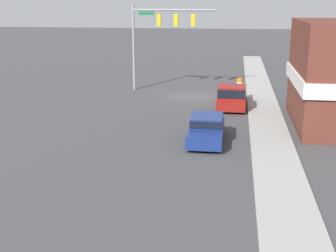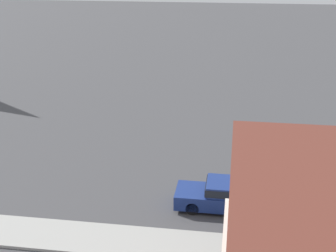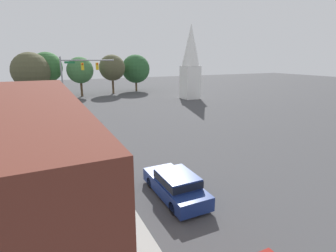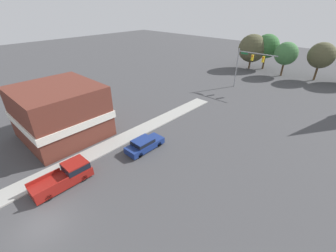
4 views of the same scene
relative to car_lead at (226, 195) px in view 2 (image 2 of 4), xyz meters
name	(u,v)px [view 2 (image 2 of 4)]	position (x,y,z in m)	size (l,w,h in m)	color
car_lead	(226,195)	(0.00, 0.00, 0.00)	(1.94, 4.88, 1.48)	black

